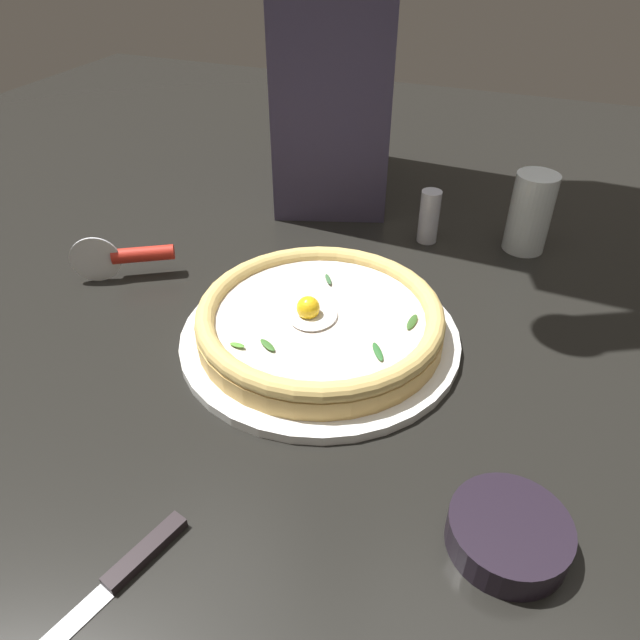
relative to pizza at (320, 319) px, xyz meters
name	(u,v)px	position (x,y,z in m)	size (l,w,h in m)	color
ground_plane	(306,339)	(0.01, 0.03, -0.05)	(2.40, 2.40, 0.03)	black
pizza_plate	(320,336)	(0.00, 0.00, -0.03)	(0.35, 0.35, 0.01)	white
pizza	(320,319)	(0.00, 0.00, 0.00)	(0.31, 0.31, 0.06)	#DCAF5F
side_bowl	(508,533)	(-0.21, -0.26, -0.02)	(0.11, 0.11, 0.03)	black
pizza_cutter	(131,255)	(0.04, 0.31, 0.00)	(0.08, 0.13, 0.07)	silver
table_knife	(112,584)	(-0.37, 0.04, -0.03)	(0.22, 0.08, 0.01)	silver
drinking_glass	(529,218)	(0.34, -0.21, 0.02)	(0.06, 0.06, 0.12)	silver
pepper_shaker	(429,217)	(0.31, -0.07, 0.01)	(0.03, 0.03, 0.09)	silver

